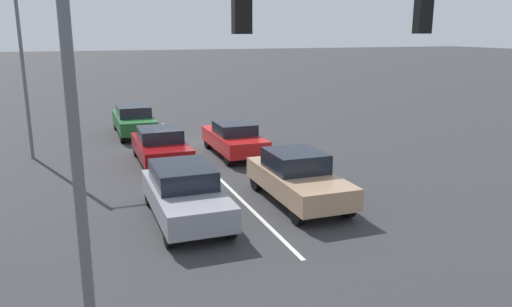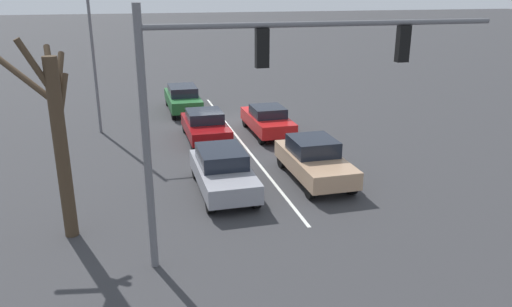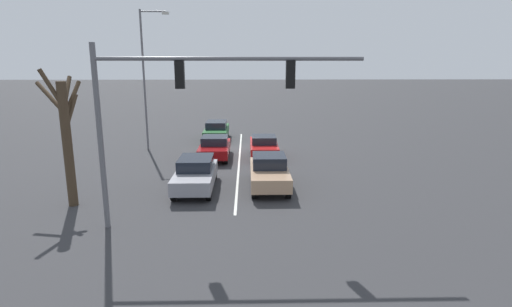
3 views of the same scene
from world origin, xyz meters
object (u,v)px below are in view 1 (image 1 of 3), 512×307
(car_tan_leftlane_front, at_px, (298,177))
(street_lamp_right_shoulder, at_px, (24,26))
(car_red_leftlane_second, at_px, (234,138))
(car_gray_midlane_front, at_px, (185,193))
(car_maroon_midlane_second, at_px, (161,145))
(car_darkgreen_midlane_third, at_px, (134,119))
(traffic_signal_gantry, at_px, (232,53))

(car_tan_leftlane_front, height_order, street_lamp_right_shoulder, street_lamp_right_shoulder)
(car_red_leftlane_second, bearing_deg, street_lamp_right_shoulder, -17.11)
(car_gray_midlane_front, height_order, car_red_leftlane_second, car_gray_midlane_front)
(car_maroon_midlane_second, bearing_deg, street_lamp_right_shoulder, -29.15)
(car_maroon_midlane_second, bearing_deg, car_red_leftlane_second, -176.18)
(street_lamp_right_shoulder, bearing_deg, car_darkgreen_midlane_third, -142.08)
(car_tan_leftlane_front, height_order, car_gray_midlane_front, car_tan_leftlane_front)
(car_maroon_midlane_second, xyz_separation_m, traffic_signal_gantry, (0.42, 10.98, 4.08))
(street_lamp_right_shoulder, bearing_deg, car_red_leftlane_second, 162.89)
(car_maroon_midlane_second, bearing_deg, traffic_signal_gantry, 87.80)
(car_gray_midlane_front, bearing_deg, car_tan_leftlane_front, -176.04)
(car_red_leftlane_second, height_order, car_darkgreen_midlane_third, car_darkgreen_midlane_third)
(car_tan_leftlane_front, xyz_separation_m, street_lamp_right_shoulder, (7.90, -8.84, 4.56))
(street_lamp_right_shoulder, bearing_deg, car_gray_midlane_front, 115.42)
(traffic_signal_gantry, bearing_deg, car_darkgreen_midlane_third, -90.30)
(car_maroon_midlane_second, height_order, car_red_leftlane_second, car_red_leftlane_second)
(car_red_leftlane_second, relative_size, street_lamp_right_shoulder, 0.46)
(car_gray_midlane_front, bearing_deg, car_maroon_midlane_second, -93.69)
(car_tan_leftlane_front, relative_size, street_lamp_right_shoulder, 0.47)
(traffic_signal_gantry, relative_size, street_lamp_right_shoulder, 0.99)
(car_darkgreen_midlane_third, bearing_deg, traffic_signal_gantry, 89.70)
(car_darkgreen_midlane_third, distance_m, traffic_signal_gantry, 17.51)
(car_red_leftlane_second, distance_m, street_lamp_right_shoulder, 9.47)
(car_tan_leftlane_front, distance_m, car_darkgreen_midlane_third, 12.76)
(car_gray_midlane_front, relative_size, traffic_signal_gantry, 0.47)
(car_maroon_midlane_second, xyz_separation_m, car_darkgreen_midlane_third, (0.33, -6.07, 0.08))
(car_maroon_midlane_second, distance_m, street_lamp_right_shoulder, 7.13)
(car_darkgreen_midlane_third, bearing_deg, car_maroon_midlane_second, 93.15)
(car_darkgreen_midlane_third, bearing_deg, car_red_leftlane_second, 120.80)
(traffic_signal_gantry, bearing_deg, car_maroon_midlane_second, -92.20)
(car_darkgreen_midlane_third, height_order, street_lamp_right_shoulder, street_lamp_right_shoulder)
(car_tan_leftlane_front, height_order, traffic_signal_gantry, traffic_signal_gantry)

